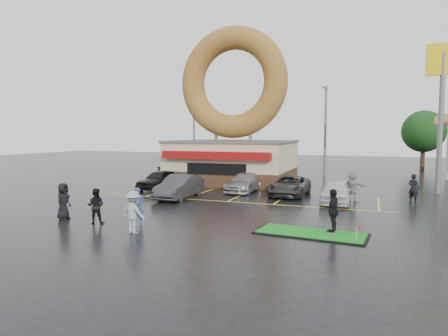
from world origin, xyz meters
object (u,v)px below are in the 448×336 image
(car_black, at_px, (160,180))
(putting_green, at_px, (311,233))
(car_grey, at_px, (290,186))
(person_cameraman, at_px, (333,211))
(person_blue, at_px, (138,206))
(dumpster, at_px, (170,175))
(shell_sign, at_px, (442,90))
(streetlight_mid, at_px, (325,129))
(car_dgrey, at_px, (179,187))
(car_white, at_px, (336,192))
(donut_shop, at_px, (233,132))
(car_silver, at_px, (244,182))
(streetlight_left, at_px, (194,129))

(car_black, relative_size, putting_green, 0.91)
(car_grey, relative_size, person_cameraman, 2.56)
(person_blue, bearing_deg, dumpster, 98.99)
(shell_sign, bearing_deg, streetlight_mid, 135.27)
(car_dgrey, distance_m, dumpster, 8.70)
(car_white, xyz_separation_m, person_cameraman, (0.54, -7.70, 0.24))
(car_black, height_order, putting_green, car_black)
(car_grey, bearing_deg, shell_sign, 26.41)
(donut_shop, relative_size, streetlight_mid, 1.50)
(dumpster, bearing_deg, car_silver, -15.20)
(streetlight_left, height_order, putting_green, streetlight_left)
(car_dgrey, xyz_separation_m, dumpster, (-4.65, 7.35, -0.13))
(donut_shop, xyz_separation_m, shell_sign, (16.00, -0.97, 2.91))
(car_silver, xyz_separation_m, putting_green, (6.54, -11.02, -0.64))
(streetlight_left, height_order, car_silver, streetlight_left)
(streetlight_mid, xyz_separation_m, car_white, (2.52, -15.71, -4.05))
(car_silver, xyz_separation_m, car_white, (6.86, -2.79, 0.06))
(donut_shop, relative_size, car_silver, 2.89)
(streetlight_left, distance_m, person_blue, 25.72)
(streetlight_mid, distance_m, dumpster, 16.26)
(car_dgrey, height_order, person_cameraman, person_cameraman)
(person_blue, xyz_separation_m, putting_green, (7.95, 1.11, -0.85))
(car_white, relative_size, putting_green, 0.89)
(person_cameraman, bearing_deg, car_white, -168.86)
(dumpster, xyz_separation_m, putting_green, (14.28, -13.87, -0.61))
(car_silver, bearing_deg, putting_green, -57.65)
(car_white, relative_size, person_cameraman, 2.22)
(donut_shop, bearing_deg, person_blue, -85.81)
(streetlight_left, bearing_deg, car_silver, -50.97)
(car_dgrey, bearing_deg, donut_shop, 86.76)
(car_white, bearing_deg, person_cameraman, -87.14)
(shell_sign, height_order, car_silver, shell_sign)
(dumpster, bearing_deg, car_black, -67.55)
(donut_shop, height_order, person_cameraman, donut_shop)
(donut_shop, bearing_deg, car_white, -39.21)
(donut_shop, relative_size, streetlight_left, 1.50)
(car_grey, relative_size, putting_green, 1.03)
(shell_sign, height_order, car_dgrey, shell_sign)
(streetlight_mid, height_order, car_dgrey, streetlight_mid)
(streetlight_mid, bearing_deg, car_black, -127.38)
(person_blue, height_order, dumpster, person_blue)
(car_grey, bearing_deg, donut_shop, 138.07)
(streetlight_mid, bearing_deg, car_dgrey, -113.09)
(shell_sign, distance_m, person_cameraman, 16.93)
(donut_shop, relative_size, car_black, 3.06)
(shell_sign, relative_size, person_cameraman, 5.45)
(streetlight_left, bearing_deg, car_black, -76.31)
(streetlight_left, distance_m, car_white, 22.49)
(car_silver, relative_size, dumpster, 2.59)
(car_grey, distance_m, person_blue, 12.43)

